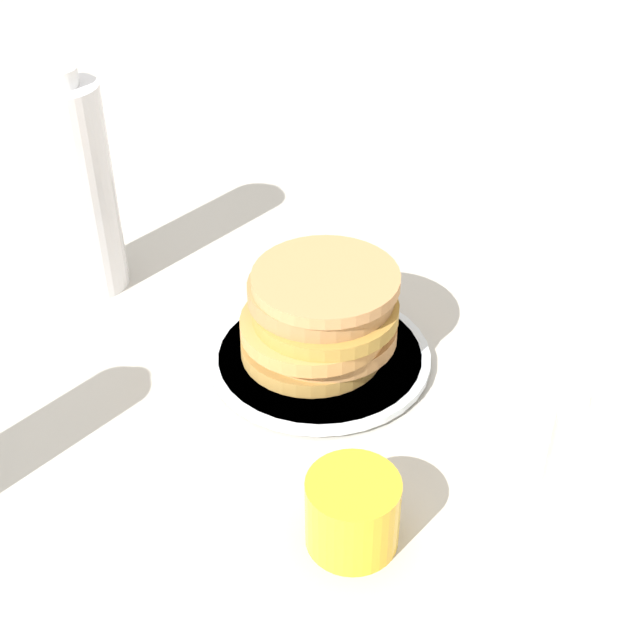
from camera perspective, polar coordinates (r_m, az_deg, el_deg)
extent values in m
plane|color=#BCB7AD|center=(0.87, -0.10, -4.04)|extent=(4.00, 4.00, 0.00)
cylinder|color=silver|center=(0.89, 0.00, -2.47)|extent=(0.20, 0.20, 0.01)
cylinder|color=silver|center=(0.89, 0.00, -2.35)|extent=(0.22, 0.22, 0.01)
cylinder|color=#B58941|center=(0.88, -0.51, -1.61)|extent=(0.14, 0.14, 0.02)
cylinder|color=tan|center=(0.88, 0.35, -0.67)|extent=(0.14, 0.14, 0.02)
cylinder|color=tan|center=(0.86, -0.44, -0.31)|extent=(0.14, 0.14, 0.02)
cylinder|color=#B1863A|center=(0.85, 0.34, 0.64)|extent=(0.14, 0.14, 0.01)
cylinder|color=#AD7B4A|center=(0.85, 0.07, 1.88)|extent=(0.14, 0.14, 0.02)
cylinder|color=tan|center=(0.84, 0.37, 2.60)|extent=(0.14, 0.14, 0.01)
cylinder|color=yellow|center=(0.71, 2.10, -12.18)|extent=(0.08, 0.08, 0.06)
cylinder|color=beige|center=(0.77, 18.16, -8.52)|extent=(0.10, 0.10, 0.08)
cylinder|color=beige|center=(0.74, 18.95, -5.58)|extent=(0.06, 0.06, 0.02)
cylinder|color=white|center=(0.98, -15.13, 7.95)|extent=(0.07, 0.07, 0.23)
cylinder|color=white|center=(0.93, -16.38, 14.71)|extent=(0.04, 0.04, 0.02)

